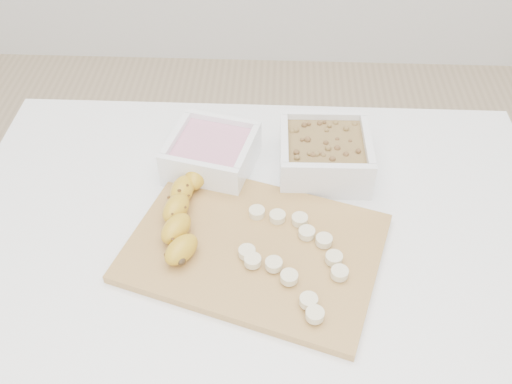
{
  "coord_description": "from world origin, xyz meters",
  "views": [
    {
      "loc": [
        0.03,
        -0.62,
        1.45
      ],
      "look_at": [
        0.0,
        0.03,
        0.81
      ],
      "focal_mm": 40.0,
      "sensor_mm": 36.0,
      "label": 1
    }
  ],
  "objects_px": {
    "cutting_board": "(255,247)",
    "banana": "(184,212)",
    "bowl_yogurt": "(212,153)",
    "bowl_granola": "(325,153)",
    "table": "(255,267)"
  },
  "relations": [
    {
      "from": "cutting_board",
      "to": "banana",
      "type": "height_order",
      "value": "banana"
    },
    {
      "from": "bowl_yogurt",
      "to": "bowl_granola",
      "type": "distance_m",
      "value": 0.2
    },
    {
      "from": "table",
      "to": "bowl_yogurt",
      "type": "xyz_separation_m",
      "value": [
        -0.08,
        0.15,
        0.13
      ]
    },
    {
      "from": "banana",
      "to": "bowl_granola",
      "type": "bearing_deg",
      "value": 45.42
    },
    {
      "from": "bowl_yogurt",
      "to": "bowl_granola",
      "type": "xyz_separation_m",
      "value": [
        0.2,
        0.0,
        0.0
      ]
    },
    {
      "from": "bowl_yogurt",
      "to": "cutting_board",
      "type": "height_order",
      "value": "bowl_yogurt"
    },
    {
      "from": "table",
      "to": "banana",
      "type": "xyz_separation_m",
      "value": [
        -0.12,
        0.01,
        0.13
      ]
    },
    {
      "from": "bowl_granola",
      "to": "banana",
      "type": "bearing_deg",
      "value": -146.95
    },
    {
      "from": "bowl_yogurt",
      "to": "cutting_board",
      "type": "relative_size",
      "value": 0.46
    },
    {
      "from": "table",
      "to": "bowl_yogurt",
      "type": "height_order",
      "value": "bowl_yogurt"
    },
    {
      "from": "cutting_board",
      "to": "banana",
      "type": "distance_m",
      "value": 0.13
    },
    {
      "from": "table",
      "to": "bowl_granola",
      "type": "bearing_deg",
      "value": 53.22
    },
    {
      "from": "table",
      "to": "banana",
      "type": "height_order",
      "value": "banana"
    },
    {
      "from": "bowl_granola",
      "to": "cutting_board",
      "type": "relative_size",
      "value": 0.42
    },
    {
      "from": "table",
      "to": "bowl_granola",
      "type": "distance_m",
      "value": 0.24
    }
  ]
}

